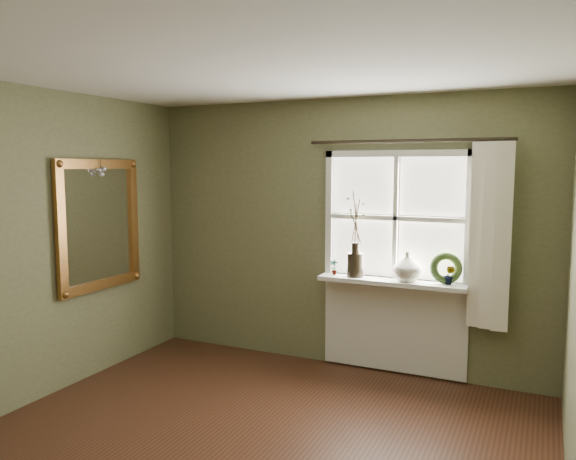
# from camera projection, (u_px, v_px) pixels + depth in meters

# --- Properties ---
(ceiling) EXTENTS (4.50, 4.50, 0.00)m
(ceiling) POSITION_uv_depth(u_px,v_px,m) (212.00, 55.00, 3.27)
(ceiling) COLOR silver
(ceiling) RESTS_ON ground
(wall_back) EXTENTS (4.00, 0.10, 2.60)m
(wall_back) POSITION_uv_depth(u_px,v_px,m) (342.00, 233.00, 5.49)
(wall_back) COLOR #666844
(wall_back) RESTS_ON ground
(window_frame) EXTENTS (1.36, 0.06, 1.24)m
(window_frame) POSITION_uv_depth(u_px,v_px,m) (396.00, 218.00, 5.18)
(window_frame) COLOR white
(window_frame) RESTS_ON wall_back
(window_sill) EXTENTS (1.36, 0.26, 0.04)m
(window_sill) POSITION_uv_depth(u_px,v_px,m) (391.00, 282.00, 5.14)
(window_sill) COLOR white
(window_sill) RESTS_ON wall_back
(window_apron) EXTENTS (1.36, 0.04, 0.88)m
(window_apron) POSITION_uv_depth(u_px,v_px,m) (393.00, 325.00, 5.29)
(window_apron) COLOR white
(window_apron) RESTS_ON ground
(dark_jug) EXTENTS (0.16, 0.16, 0.22)m
(dark_jug) POSITION_uv_depth(u_px,v_px,m) (355.00, 265.00, 5.27)
(dark_jug) COLOR black
(dark_jug) RESTS_ON window_sill
(cream_vase) EXTENTS (0.33, 0.33, 0.27)m
(cream_vase) POSITION_uv_depth(u_px,v_px,m) (407.00, 266.00, 5.07)
(cream_vase) COLOR beige
(cream_vase) RESTS_ON window_sill
(wreath) EXTENTS (0.31, 0.21, 0.29)m
(wreath) POSITION_uv_depth(u_px,v_px,m) (446.00, 272.00, 4.96)
(wreath) COLOR #2E431D
(wreath) RESTS_ON window_sill
(potted_plant_left) EXTENTS (0.08, 0.05, 0.15)m
(potted_plant_left) POSITION_uv_depth(u_px,v_px,m) (334.00, 267.00, 5.37)
(potted_plant_left) COLOR #2E431D
(potted_plant_left) RESTS_ON window_sill
(potted_plant_right) EXTENTS (0.11, 0.10, 0.17)m
(potted_plant_right) POSITION_uv_depth(u_px,v_px,m) (450.00, 275.00, 4.91)
(potted_plant_right) COLOR #2E431D
(potted_plant_right) RESTS_ON window_sill
(curtain) EXTENTS (0.36, 0.12, 1.59)m
(curtain) POSITION_uv_depth(u_px,v_px,m) (490.00, 236.00, 4.75)
(curtain) COLOR white
(curtain) RESTS_ON wall_back
(curtain_rod) EXTENTS (1.84, 0.03, 0.03)m
(curtain_rod) POSITION_uv_depth(u_px,v_px,m) (407.00, 141.00, 5.00)
(curtain_rod) COLOR black
(curtain_rod) RESTS_ON wall_back
(gilt_mirror) EXTENTS (0.10, 1.02, 1.21)m
(gilt_mirror) POSITION_uv_depth(u_px,v_px,m) (99.00, 224.00, 5.22)
(gilt_mirror) COLOR white
(gilt_mirror) RESTS_ON wall_left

